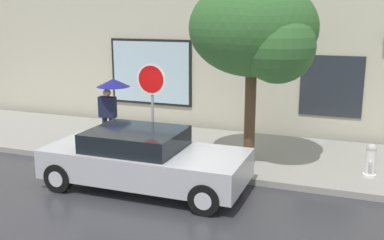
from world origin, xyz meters
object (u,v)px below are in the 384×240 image
object	(u,v)px
parked_car	(144,159)
pedestrian_with_umbrella	(111,94)
fire_hydrant	(370,160)
stop_sign	(152,93)
street_tree	(258,32)

from	to	relation	value
parked_car	pedestrian_with_umbrella	distance (m)	3.15
fire_hydrant	stop_sign	distance (m)	5.35
parked_car	stop_sign	distance (m)	1.87
street_tree	parked_car	bearing A→B (deg)	-134.58
stop_sign	pedestrian_with_umbrella	bearing A→B (deg)	152.66
pedestrian_with_umbrella	parked_car	bearing A→B (deg)	-46.83
street_tree	fire_hydrant	bearing A→B (deg)	1.21
stop_sign	street_tree	bearing A→B (deg)	16.03
street_tree	stop_sign	distance (m)	2.92
stop_sign	fire_hydrant	bearing A→B (deg)	8.37
fire_hydrant	stop_sign	xyz separation A→B (m)	(-5.12, -0.75, 1.36)
fire_hydrant	street_tree	size ratio (longest dim) A/B	0.17
fire_hydrant	street_tree	world-z (taller)	street_tree
fire_hydrant	pedestrian_with_umbrella	bearing A→B (deg)	179.21
parked_car	street_tree	xyz separation A→B (m)	(2.01, 2.04, 2.70)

